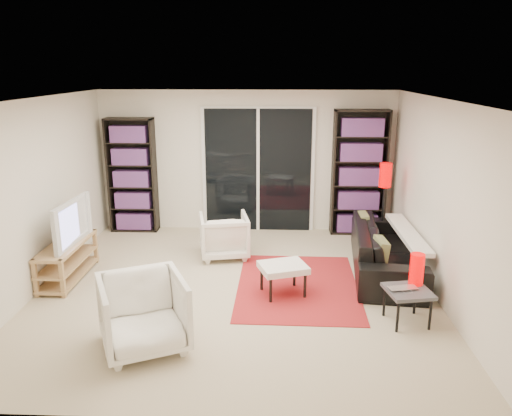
# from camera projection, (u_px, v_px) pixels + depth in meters

# --- Properties ---
(floor) EXTENTS (5.00, 5.00, 0.00)m
(floor) POSITION_uv_depth(u_px,v_px,m) (236.00, 288.00, 6.46)
(floor) COLOR beige
(floor) RESTS_ON ground
(wall_back) EXTENTS (5.00, 0.02, 2.40)m
(wall_back) POSITION_uv_depth(u_px,v_px,m) (247.00, 162.00, 8.53)
(wall_back) COLOR white
(wall_back) RESTS_ON ground
(wall_front) EXTENTS (5.00, 0.02, 2.40)m
(wall_front) POSITION_uv_depth(u_px,v_px,m) (208.00, 284.00, 3.73)
(wall_front) COLOR white
(wall_front) RESTS_ON ground
(wall_left) EXTENTS (0.02, 5.00, 2.40)m
(wall_left) POSITION_uv_depth(u_px,v_px,m) (35.00, 197.00, 6.22)
(wall_left) COLOR white
(wall_left) RESTS_ON ground
(wall_right) EXTENTS (0.02, 5.00, 2.40)m
(wall_right) POSITION_uv_depth(u_px,v_px,m) (441.00, 201.00, 6.03)
(wall_right) COLOR white
(wall_right) RESTS_ON ground
(ceiling) EXTENTS (5.00, 5.00, 0.02)m
(ceiling) POSITION_uv_depth(u_px,v_px,m) (234.00, 99.00, 5.80)
(ceiling) COLOR white
(ceiling) RESTS_ON wall_back
(sliding_door) EXTENTS (1.92, 0.08, 2.16)m
(sliding_door) POSITION_uv_depth(u_px,v_px,m) (258.00, 171.00, 8.53)
(sliding_door) COLOR white
(sliding_door) RESTS_ON ground
(bookshelf_left) EXTENTS (0.80, 0.30, 1.95)m
(bookshelf_left) POSITION_uv_depth(u_px,v_px,m) (132.00, 176.00, 8.51)
(bookshelf_left) COLOR black
(bookshelf_left) RESTS_ON ground
(bookshelf_right) EXTENTS (0.90, 0.30, 2.10)m
(bookshelf_right) POSITION_uv_depth(u_px,v_px,m) (359.00, 173.00, 8.34)
(bookshelf_right) COLOR black
(bookshelf_right) RESTS_ON ground
(tv_stand) EXTENTS (0.40, 1.24, 0.50)m
(tv_stand) POSITION_uv_depth(u_px,v_px,m) (68.00, 260.00, 6.70)
(tv_stand) COLOR tan
(tv_stand) RESTS_ON floor
(tv) EXTENTS (0.19, 1.04, 0.59)m
(tv) POSITION_uv_depth(u_px,v_px,m) (65.00, 222.00, 6.55)
(tv) COLOR black
(tv) RESTS_ON tv_stand
(rug) EXTENTS (1.58, 2.12, 0.01)m
(rug) POSITION_uv_depth(u_px,v_px,m) (297.00, 286.00, 6.52)
(rug) COLOR #AE2023
(rug) RESTS_ON floor
(sofa) EXTENTS (1.10, 2.30, 0.65)m
(sofa) POSITION_uv_depth(u_px,v_px,m) (386.00, 249.00, 6.92)
(sofa) COLOR black
(sofa) RESTS_ON floor
(armchair_back) EXTENTS (0.82, 0.84, 0.65)m
(armchair_back) POSITION_uv_depth(u_px,v_px,m) (224.00, 236.00, 7.47)
(armchair_back) COLOR white
(armchair_back) RESTS_ON floor
(armchair_front) EXTENTS (1.09, 1.10, 0.76)m
(armchair_front) POSITION_uv_depth(u_px,v_px,m) (143.00, 314.00, 4.99)
(armchair_front) COLOR white
(armchair_front) RESTS_ON floor
(ottoman) EXTENTS (0.68, 0.61, 0.40)m
(ottoman) POSITION_uv_depth(u_px,v_px,m) (283.00, 269.00, 6.20)
(ottoman) COLOR white
(ottoman) RESTS_ON floor
(side_table) EXTENTS (0.54, 0.54, 0.40)m
(side_table) POSITION_uv_depth(u_px,v_px,m) (408.00, 293.00, 5.50)
(side_table) COLOR #48484D
(side_table) RESTS_ON floor
(laptop) EXTENTS (0.36, 0.27, 0.03)m
(laptop) POSITION_uv_depth(u_px,v_px,m) (405.00, 290.00, 5.45)
(laptop) COLOR silver
(laptop) RESTS_ON side_table
(table_lamp) EXTENTS (0.16, 0.16, 0.36)m
(table_lamp) POSITION_uv_depth(u_px,v_px,m) (417.00, 269.00, 5.59)
(table_lamp) COLOR #CE0000
(table_lamp) RESTS_ON side_table
(floor_lamp) EXTENTS (0.20, 0.20, 1.36)m
(floor_lamp) POSITION_uv_depth(u_px,v_px,m) (385.00, 184.00, 7.62)
(floor_lamp) COLOR black
(floor_lamp) RESTS_ON floor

